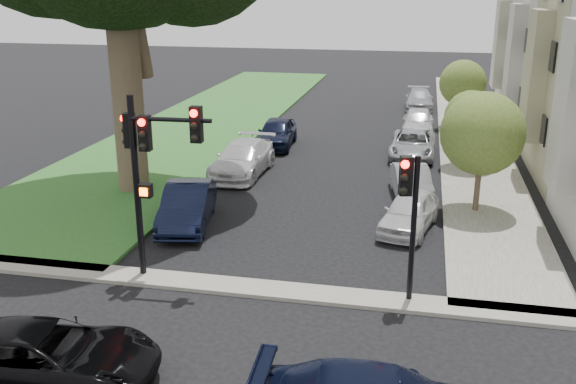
% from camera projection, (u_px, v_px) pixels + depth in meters
% --- Properties ---
extents(ground, '(140.00, 140.00, 0.00)m').
position_uv_depth(ground, '(247.00, 327.00, 16.27)').
color(ground, black).
rests_on(ground, ground).
extents(grass_strip, '(8.00, 44.00, 0.12)m').
position_uv_depth(grass_strip, '(211.00, 120.00, 40.33)').
color(grass_strip, '#2A5C22').
rests_on(grass_strip, ground).
extents(sidewalk_right, '(3.50, 44.00, 0.12)m').
position_uv_depth(sidewalk_right, '(469.00, 132.00, 37.22)').
color(sidewalk_right, slate).
rests_on(sidewalk_right, ground).
extents(sidewalk_cross, '(60.00, 1.00, 0.12)m').
position_uv_depth(sidewalk_cross, '(266.00, 289.00, 18.11)').
color(sidewalk_cross, slate).
rests_on(sidewalk_cross, ground).
extents(house_d, '(7.70, 7.55, 15.97)m').
position_uv_depth(house_d, '(568.00, 5.00, 40.00)').
color(house_d, '#9D978E').
rests_on(house_d, ground).
extents(small_tree_a, '(3.07, 3.07, 4.61)m').
position_uv_depth(small_tree_a, '(482.00, 134.00, 23.37)').
color(small_tree_a, brown).
rests_on(small_tree_a, ground).
extents(small_tree_b, '(2.45, 2.45, 3.67)m').
position_uv_depth(small_tree_b, '(471.00, 117.00, 29.29)').
color(small_tree_b, brown).
rests_on(small_tree_b, ground).
extents(small_tree_c, '(2.71, 2.71, 4.07)m').
position_uv_depth(small_tree_c, '(463.00, 83.00, 37.39)').
color(small_tree_c, brown).
rests_on(small_tree_c, ground).
extents(traffic_signal_main, '(2.64, 0.68, 5.41)m').
position_uv_depth(traffic_signal_main, '(149.00, 155.00, 17.85)').
color(traffic_signal_main, black).
rests_on(traffic_signal_main, ground).
extents(traffic_signal_secondary, '(0.55, 0.45, 4.13)m').
position_uv_depth(traffic_signal_secondary, '(409.00, 202.00, 16.65)').
color(traffic_signal_secondary, black).
rests_on(traffic_signal_secondary, ground).
extents(car_cross_near, '(5.21, 2.89, 1.38)m').
position_uv_depth(car_cross_near, '(44.00, 356.00, 13.74)').
color(car_cross_near, black).
rests_on(car_cross_near, ground).
extents(car_parked_0, '(2.30, 4.08, 1.31)m').
position_uv_depth(car_parked_0, '(409.00, 212.00, 22.46)').
color(car_parked_0, silver).
rests_on(car_parked_0, ground).
extents(car_parked_1, '(1.99, 4.06, 1.28)m').
position_uv_depth(car_parked_1, '(411.00, 183.00, 25.77)').
color(car_parked_1, '#999BA0').
rests_on(car_parked_1, ground).
extents(car_parked_2, '(2.23, 4.69, 1.29)m').
position_uv_depth(car_parked_2, '(413.00, 144.00, 31.87)').
color(car_parked_2, '#999BA0').
rests_on(car_parked_2, ground).
extents(car_parked_3, '(1.74, 4.30, 1.47)m').
position_uv_depth(car_parked_3, '(418.00, 122.00, 36.65)').
color(car_parked_3, silver).
rests_on(car_parked_3, ground).
extents(car_parked_4, '(1.98, 4.54, 1.30)m').
position_uv_depth(car_parked_4, '(419.00, 99.00, 44.09)').
color(car_parked_4, '#999BA0').
rests_on(car_parked_4, ground).
extents(car_parked_5, '(2.43, 4.72, 1.48)m').
position_uv_depth(car_parked_5, '(187.00, 205.00, 22.88)').
color(car_parked_5, black).
rests_on(car_parked_5, ground).
extents(car_parked_6, '(2.23, 5.16, 1.48)m').
position_uv_depth(car_parked_6, '(243.00, 159.00, 28.92)').
color(car_parked_6, silver).
rests_on(car_parked_6, ground).
extents(car_parked_7, '(2.04, 4.51, 1.50)m').
position_uv_depth(car_parked_7, '(277.00, 133.00, 33.87)').
color(car_parked_7, black).
rests_on(car_parked_7, ground).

